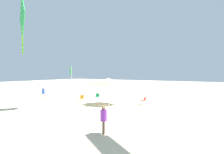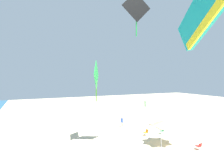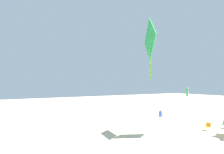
{
  "view_description": "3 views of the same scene",
  "coord_description": "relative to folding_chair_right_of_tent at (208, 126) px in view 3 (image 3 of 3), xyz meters",
  "views": [
    {
      "loc": [
        -12.32,
        19.59,
        3.61
      ],
      "look_at": [
        0.63,
        0.11,
        3.0
      ],
      "focal_mm": 35.8,
      "sensor_mm": 36.0,
      "label": 1
    },
    {
      "loc": [
        -16.5,
        15.33,
        8.16
      ],
      "look_at": [
        -0.43,
        7.83,
        8.24
      ],
      "focal_mm": 29.5,
      "sensor_mm": 36.0,
      "label": 2
    },
    {
      "loc": [
        -6.65,
        18.66,
        4.77
      ],
      "look_at": [
        -0.43,
        14.79,
        5.03
      ],
      "focal_mm": 31.19,
      "sensor_mm": 36.0,
      "label": 3
    }
  ],
  "objects": [
    {
      "name": "folding_chair_right_of_tent",
      "position": [
        0.0,
        0.0,
        0.0
      ],
      "size": [
        0.56,
        0.65,
        0.82
      ],
      "rotation": [
        0.0,
        0.0,
        3.18
      ],
      "color": "black",
      "rests_on": "ground"
    },
    {
      "name": "banner_flag",
      "position": [
        4.67,
        -3.22,
        2.1
      ],
      "size": [
        0.36,
        0.06,
        4.31
      ],
      "color": "silver",
      "rests_on": "ground"
    },
    {
      "name": "kite_diamond_green",
      "position": [
        0.48,
        7.33,
        7.91
      ],
      "size": [
        3.28,
        1.8,
        5.26
      ],
      "rotation": [
        0.0,
        0.0,
        5.78
      ],
      "color": "green"
    },
    {
      "name": "person_by_tent",
      "position": [
        5.56,
        0.92,
        0.46
      ],
      "size": [
        0.38,
        0.42,
        1.59
      ],
      "rotation": [
        0.0,
        0.0,
        1.69
      ],
      "color": "#C6B28C",
      "rests_on": "ground"
    }
  ]
}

